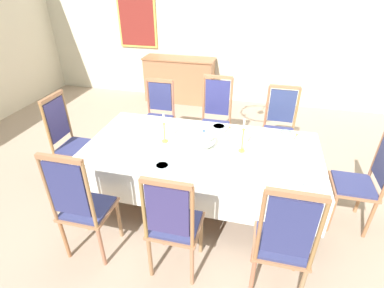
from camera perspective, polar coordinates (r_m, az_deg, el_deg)
The scene contains 23 objects.
ground at distance 3.83m, azimuth 2.39°, elevation -8.77°, with size 8.20×6.13×0.04m, color tan.
back_wall at distance 6.09m, azimuth 9.22°, elevation 23.63°, with size 8.20×0.08×3.42m, color beige.
dining_table at distance 3.27m, azimuth 1.95°, elevation -1.55°, with size 2.52×1.23×0.73m.
tablecloth at distance 3.29m, azimuth 1.93°, elevation -2.13°, with size 2.54×1.25×0.43m.
chair_south_a at distance 2.85m, azimuth -20.57°, elevation -10.97°, with size 0.44×0.42×1.19m.
chair_north_a at distance 4.40m, azimuth -6.54°, elevation 5.63°, with size 0.44×0.42×1.07m.
chair_south_b at distance 2.56m, azimuth -3.65°, elevation -15.06°, with size 0.44×0.42×1.12m.
chair_north_b at distance 4.20m, azimuth 4.50°, elevation 4.99°, with size 0.44×0.42×1.19m.
chair_south_c at distance 2.49m, azimuth 17.22°, elevation -17.59°, with size 0.44×0.42×1.19m.
chair_north_c at distance 4.17m, azimuth 16.56°, elevation 3.25°, with size 0.44×0.42×1.12m.
chair_head_west at distance 3.95m, azimuth -22.48°, elevation 0.76°, with size 0.42×0.44×1.17m.
chair_head_east at distance 3.45m, azimuth 30.30°, elevation -5.76°, with size 0.42×0.44×1.18m.
soup_tureen at distance 3.18m, azimuth 2.30°, elevation 1.04°, with size 0.25×0.25×0.21m.
candlestick_west at distance 3.27m, azimuth -5.40°, elevation 2.53°, with size 0.07×0.07×0.35m.
candlestick_east at distance 3.11m, azimuth 9.80°, elevation 1.04°, with size 0.07×0.07×0.38m.
bowl_near_left at distance 3.62m, azimuth 5.22°, elevation 3.32°, with size 0.17×0.17×0.03m.
bowl_near_right at distance 3.62m, azimuth 17.76°, elevation 1.92°, with size 0.17×0.17×0.04m.
bowl_far_left at distance 2.81m, azimuth 22.17°, elevation -7.93°, with size 0.16×0.16×0.03m.
bowl_far_right at distance 2.90m, azimuth -5.80°, elevation -4.26°, with size 0.14×0.14×0.03m.
spoon_primary at distance 3.64m, azimuth 7.17°, elevation 3.09°, with size 0.06×0.17×0.01m.
spoon_secondary at distance 3.66m, azimuth 19.58°, elevation 1.64°, with size 0.06×0.17×0.01m.
sideboard at distance 6.25m, azimuth -2.46°, elevation 12.30°, with size 1.44×0.48×0.90m.
framed_painting at distance 6.54m, azimuth -10.77°, elevation 24.17°, with size 0.81×0.05×1.44m.
Camera 1 is at (0.55, -2.92, 2.40)m, focal length 27.53 mm.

